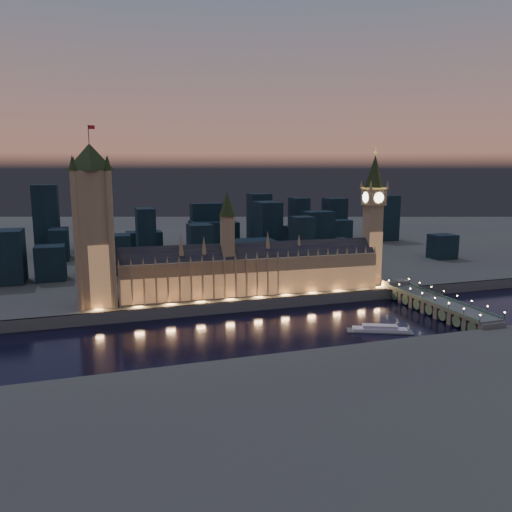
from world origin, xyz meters
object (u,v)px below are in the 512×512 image
object	(u,v)px
palace_of_westminster	(252,270)
westminster_bridge	(433,304)
river_boat	(380,329)
victoria_tower	(93,218)
elizabeth_tower	(373,209)

from	to	relation	value
palace_of_westminster	westminster_bridge	xyz separation A→B (m)	(116.90, -65.20, -20.38)
westminster_bridge	river_boat	xyz separation A→B (m)	(-60.00, -26.62, -4.43)
palace_of_westminster	victoria_tower	bearing A→B (deg)	179.91
palace_of_westminster	river_boat	world-z (taller)	palace_of_westminster
palace_of_westminster	elizabeth_tower	bearing A→B (deg)	0.09
elizabeth_tower	palace_of_westminster	bearing A→B (deg)	-179.91
victoria_tower	river_boat	distance (m)	205.47
victoria_tower	elizabeth_tower	xyz separation A→B (m)	(218.00, -0.00, 1.30)
westminster_bridge	victoria_tower	bearing A→B (deg)	164.18
westminster_bridge	elizabeth_tower	bearing A→B (deg)	101.05
river_boat	westminster_bridge	bearing A→B (deg)	23.93
victoria_tower	river_boat	bearing A→B (deg)	-28.31
victoria_tower	westminster_bridge	size ratio (longest dim) A/B	1.09
victoria_tower	palace_of_westminster	bearing A→B (deg)	-0.09
elizabeth_tower	westminster_bridge	bearing A→B (deg)	-78.95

